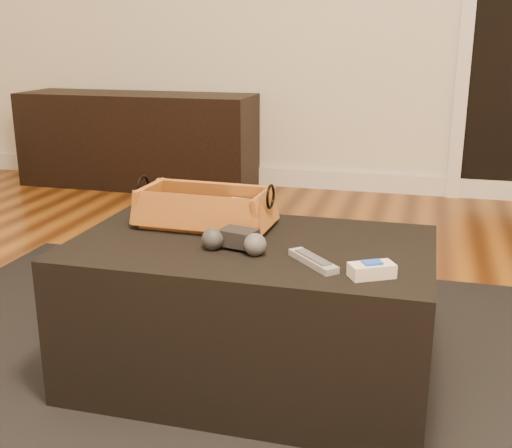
% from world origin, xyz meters
% --- Properties ---
extents(floor, '(5.00, 5.50, 0.01)m').
position_xyz_m(floor, '(0.00, 0.00, -0.01)').
color(floor, brown).
rests_on(floor, ground).
extents(baseboard, '(5.00, 0.04, 0.12)m').
position_xyz_m(baseboard, '(0.00, 2.73, 0.06)').
color(baseboard, white).
rests_on(baseboard, floor).
extents(door_jamb_left, '(0.08, 0.05, 2.05)m').
position_xyz_m(door_jamb_left, '(0.85, 2.72, 1.02)').
color(door_jamb_left, white).
rests_on(door_jamb_left, floor).
extents(media_cabinet, '(1.56, 0.45, 0.61)m').
position_xyz_m(media_cabinet, '(-1.19, 2.51, 0.31)').
color(media_cabinet, black).
rests_on(media_cabinet, floor).
extents(area_rug, '(2.60, 2.00, 0.01)m').
position_xyz_m(area_rug, '(0.22, 0.21, 0.01)').
color(area_rug, black).
rests_on(area_rug, floor).
extents(ottoman, '(1.00, 0.60, 0.42)m').
position_xyz_m(ottoman, '(0.22, 0.26, 0.22)').
color(ottoman, black).
rests_on(ottoman, area_rug).
extents(tv_remote, '(0.22, 0.06, 0.02)m').
position_xyz_m(tv_remote, '(0.03, 0.36, 0.46)').
color(tv_remote, black).
rests_on(tv_remote, wicker_basket).
extents(cloth_bundle, '(0.13, 0.10, 0.06)m').
position_xyz_m(cloth_bundle, '(0.16, 0.40, 0.48)').
color(cloth_bundle, tan).
rests_on(cloth_bundle, wicker_basket).
extents(wicker_basket, '(0.42, 0.23, 0.14)m').
position_xyz_m(wicker_basket, '(0.05, 0.37, 0.48)').
color(wicker_basket, '#9D5523').
rests_on(wicker_basket, ottoman).
extents(game_controller, '(0.19, 0.12, 0.06)m').
position_xyz_m(game_controller, '(0.21, 0.18, 0.46)').
color(game_controller, black).
rests_on(game_controller, ottoman).
extents(silver_remote, '(0.15, 0.16, 0.02)m').
position_xyz_m(silver_remote, '(0.42, 0.13, 0.44)').
color(silver_remote, '#919298').
rests_on(silver_remote, ottoman).
extents(cream_gadget, '(0.12, 0.10, 0.04)m').
position_xyz_m(cream_gadget, '(0.57, 0.08, 0.45)').
color(cream_gadget, beige).
rests_on(cream_gadget, ottoman).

